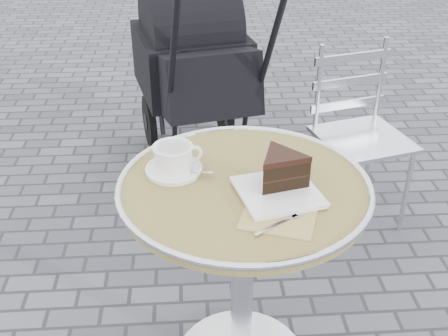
{
  "coord_description": "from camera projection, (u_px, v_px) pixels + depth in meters",
  "views": [
    {
      "loc": [
        -0.15,
        -1.32,
        1.57
      ],
      "look_at": [
        -0.06,
        0.01,
        0.78
      ],
      "focal_mm": 45.0,
      "sensor_mm": 36.0,
      "label": 1
    }
  ],
  "objects": [
    {
      "name": "bistro_chair",
      "position": [
        355.0,
        114.0,
        2.49
      ],
      "size": [
        0.45,
        0.45,
        0.82
      ],
      "rotation": [
        0.0,
        0.0,
        0.26
      ],
      "color": "silver",
      "rests_on": "ground"
    },
    {
      "name": "cake_plate_set",
      "position": [
        281.0,
        175.0,
        1.51
      ],
      "size": [
        0.25,
        0.34,
        0.11
      ],
      "rotation": [
        0.0,
        0.0,
        0.23
      ],
      "color": "tan",
      "rests_on": "cafe_table"
    },
    {
      "name": "cappuccino_set",
      "position": [
        174.0,
        160.0,
        1.61
      ],
      "size": [
        0.19,
        0.16,
        0.08
      ],
      "rotation": [
        0.0,
        0.0,
        0.28
      ],
      "color": "white",
      "rests_on": "cafe_table"
    },
    {
      "name": "cafe_table",
      "position": [
        243.0,
        231.0,
        1.65
      ],
      "size": [
        0.72,
        0.72,
        0.74
      ],
      "color": "silver",
      "rests_on": "ground"
    },
    {
      "name": "baby_stroller",
      "position": [
        197.0,
        76.0,
        2.91
      ],
      "size": [
        0.7,
        1.15,
        1.11
      ],
      "rotation": [
        0.0,
        0.0,
        0.22
      ],
      "color": "black",
      "rests_on": "ground"
    }
  ]
}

